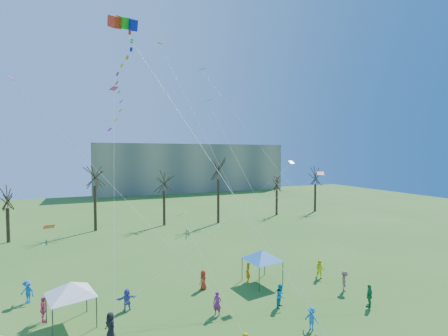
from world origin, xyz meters
name	(u,v)px	position (x,y,z in m)	size (l,w,h in m)	color
distant_building	(191,168)	(22.00, 82.00, 7.50)	(60.00, 14.00, 15.00)	gray
bare_tree_row	(151,183)	(0.94, 35.23, 7.35)	(70.38, 8.93, 11.89)	black
big_box_kite	(126,82)	(-5.68, 6.89, 16.96)	(5.57, 7.13, 24.38)	red
canopy_tent_white	(71,288)	(-9.45, 8.16, 2.64)	(4.02, 4.02, 3.11)	#3F3F44
canopy_tent_blue	(262,255)	(6.50, 9.21, 2.63)	(4.11, 4.11, 3.10)	#3F3F44
festival_crowd	(198,303)	(-0.82, 6.08, 0.87)	(26.46, 14.46, 1.85)	red
small_kites_aloft	(188,141)	(0.14, 11.72, 13.14)	(28.35, 18.66, 34.19)	#F1330C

